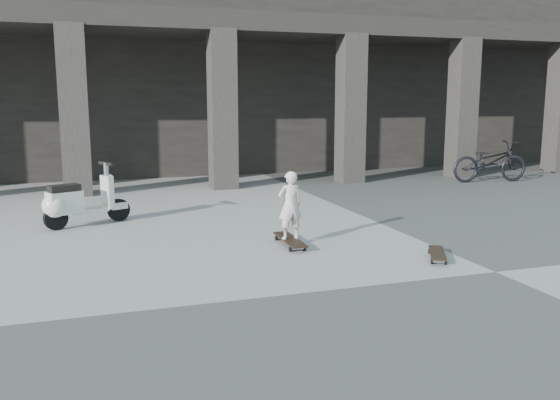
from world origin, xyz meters
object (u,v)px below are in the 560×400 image
object	(u,v)px
skateboard_spare	(437,254)
child	(290,205)
longboard	(290,240)
scooter	(72,203)
bicycle	(490,162)

from	to	relation	value
skateboard_spare	child	size ratio (longest dim) A/B	0.77
longboard	skateboard_spare	bearing A→B (deg)	-127.16
scooter	bicycle	world-z (taller)	scooter
longboard	bicycle	size ratio (longest dim) A/B	0.51
skateboard_spare	scooter	distance (m)	6.40
skateboard_spare	scooter	size ratio (longest dim) A/B	0.54
bicycle	skateboard_spare	bearing A→B (deg)	146.04
child	scooter	world-z (taller)	child
skateboard_spare	bicycle	distance (m)	8.75
scooter	longboard	bearing A→B (deg)	-60.16
longboard	skateboard_spare	xyz separation A→B (m)	(1.77, -1.43, -0.01)
child	bicycle	distance (m)	9.16
child	scooter	xyz separation A→B (m)	(-3.28, 2.48, -0.20)
longboard	scooter	bearing A→B (deg)	54.59
child	bicycle	bearing A→B (deg)	-150.49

